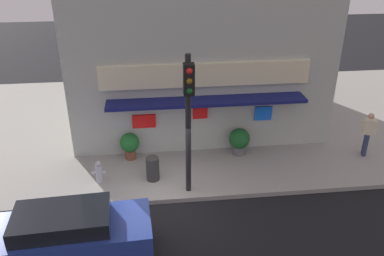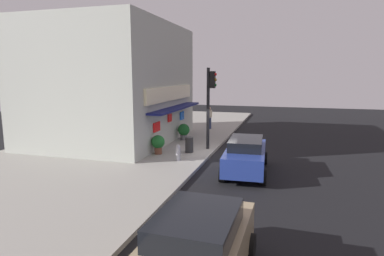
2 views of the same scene
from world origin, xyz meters
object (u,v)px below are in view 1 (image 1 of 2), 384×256
traffic_light (189,109)px  pedestrian (368,132)px  fire_hydrant (99,172)px  parked_car_blue (65,236)px  trash_can (153,169)px  potted_plant_by_doorway (239,140)px  potted_plant_by_window (130,144)px

traffic_light → pedestrian: traffic_light is taller
fire_hydrant → pedestrian: pedestrian is taller
pedestrian → parked_car_blue: (-10.56, -4.22, -0.29)m
trash_can → fire_hydrant: bearing=178.9°
fire_hydrant → potted_plant_by_doorway: (5.20, 1.37, 0.20)m
traffic_light → parked_car_blue: 4.95m
fire_hydrant → trash_can: (1.84, -0.04, 0.03)m
traffic_light → trash_can: bearing=142.7°
trash_can → pedestrian: (8.17, 0.80, 0.54)m
traffic_light → potted_plant_by_window: traffic_light is taller
trash_can → parked_car_blue: parked_car_blue is taller
traffic_light → pedestrian: (7.00, 1.69, -2.05)m
traffic_light → fire_hydrant: size_ratio=5.63×
traffic_light → potted_plant_by_window: (-1.97, 2.43, -2.41)m
fire_hydrant → trash_can: 1.84m
potted_plant_by_window → parked_car_blue: parked_car_blue is taller
fire_hydrant → potted_plant_by_doorway: potted_plant_by_doorway is taller
parked_car_blue → trash_can: bearing=55.1°
traffic_light → parked_car_blue: traffic_light is taller
fire_hydrant → parked_car_blue: bearing=-99.0°
parked_car_blue → fire_hydrant: bearing=81.0°
trash_can → parked_car_blue: 4.18m
potted_plant_by_window → trash_can: bearing=-62.3°
fire_hydrant → potted_plant_by_doorway: size_ratio=0.78×
potted_plant_by_doorway → potted_plant_by_window: (-4.17, 0.13, 0.00)m
trash_can → parked_car_blue: size_ratio=0.19×
potted_plant_by_doorway → parked_car_blue: bearing=-140.0°
fire_hydrant → potted_plant_by_window: size_ratio=0.80×
trash_can → potted_plant_by_doorway: 3.65m
fire_hydrant → potted_plant_by_window: (1.03, 1.50, 0.21)m
potted_plant_by_doorway → parked_car_blue: size_ratio=0.23×
potted_plant_by_window → parked_car_blue: bearing=-107.7°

